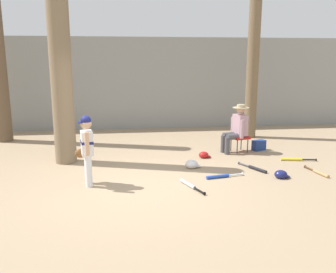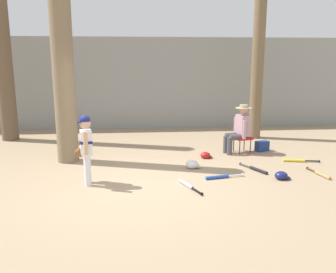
% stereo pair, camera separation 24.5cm
% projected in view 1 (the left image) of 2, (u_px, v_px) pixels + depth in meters
% --- Properties ---
extents(ground_plane, '(60.00, 60.00, 0.00)m').
position_uv_depth(ground_plane, '(138.00, 187.00, 6.46)').
color(ground_plane, '#9E8466').
extents(concrete_back_wall, '(18.00, 0.36, 3.01)m').
position_uv_depth(concrete_back_wall, '(130.00, 84.00, 11.83)').
color(concrete_back_wall, gray).
rests_on(concrete_back_wall, ground).
extents(tree_near_player, '(0.73, 0.73, 4.97)m').
position_uv_depth(tree_near_player, '(61.00, 67.00, 7.62)').
color(tree_near_player, '#7F6B51').
rests_on(tree_near_player, ground).
extents(tree_behind_spectator, '(0.47, 0.47, 6.08)m').
position_uv_depth(tree_behind_spectator, '(254.00, 41.00, 10.11)').
color(tree_behind_spectator, brown).
rests_on(tree_behind_spectator, ground).
extents(young_ballplayer, '(0.40, 0.57, 1.31)m').
position_uv_depth(young_ballplayer, '(86.00, 146.00, 6.43)').
color(young_ballplayer, white).
rests_on(young_ballplayer, ground).
extents(folding_stool, '(0.48, 0.48, 0.41)m').
position_uv_depth(folding_stool, '(240.00, 138.00, 8.88)').
color(folding_stool, red).
rests_on(folding_stool, ground).
extents(seated_spectator, '(0.68, 0.54, 1.20)m').
position_uv_depth(seated_spectator, '(237.00, 127.00, 8.79)').
color(seated_spectator, '#47474C').
rests_on(seated_spectator, ground).
extents(handbag_beside_stool, '(0.38, 0.30, 0.26)m').
position_uv_depth(handbag_beside_stool, '(259.00, 145.00, 9.09)').
color(handbag_beside_stool, navy).
rests_on(handbag_beside_stool, ground).
extents(bat_blue_youth, '(0.79, 0.22, 0.07)m').
position_uv_depth(bat_blue_youth, '(221.00, 176.00, 6.96)').
color(bat_blue_youth, '#2347AD').
rests_on(bat_blue_youth, ground).
extents(bat_wood_tan, '(0.18, 0.71, 0.07)m').
position_uv_depth(bat_wood_tan, '(319.00, 173.00, 7.19)').
color(bat_wood_tan, tan).
rests_on(bat_wood_tan, ground).
extents(bat_yellow_trainer, '(0.80, 0.22, 0.07)m').
position_uv_depth(bat_yellow_trainer, '(294.00, 159.00, 8.16)').
color(bat_yellow_trainer, yellow).
rests_on(bat_yellow_trainer, ground).
extents(bat_aluminum_silver, '(0.34, 0.76, 0.07)m').
position_uv_depth(bat_aluminum_silver, '(190.00, 185.00, 6.48)').
color(bat_aluminum_silver, '#B7BCC6').
rests_on(bat_aluminum_silver, ground).
extents(bat_black_composite, '(0.40, 0.74, 0.07)m').
position_uv_depth(bat_black_composite, '(255.00, 168.00, 7.47)').
color(bat_black_composite, black).
rests_on(bat_black_composite, ground).
extents(batting_helmet_navy, '(0.30, 0.23, 0.17)m').
position_uv_depth(batting_helmet_navy, '(281.00, 174.00, 6.94)').
color(batting_helmet_navy, navy).
rests_on(batting_helmet_navy, ground).
extents(batting_helmet_white, '(0.32, 0.25, 0.19)m').
position_uv_depth(batting_helmet_white, '(192.00, 164.00, 7.61)').
color(batting_helmet_white, silver).
rests_on(batting_helmet_white, ground).
extents(batting_helmet_red, '(0.28, 0.21, 0.16)m').
position_uv_depth(batting_helmet_red, '(204.00, 155.00, 8.39)').
color(batting_helmet_red, '#A81919').
rests_on(batting_helmet_red, ground).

